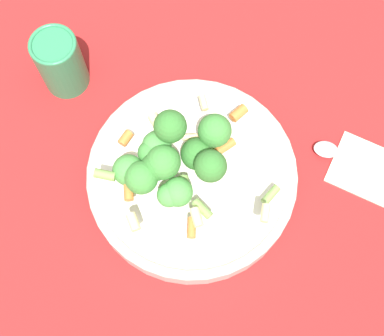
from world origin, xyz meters
TOP-DOWN VIEW (x-y plane):
  - ground_plane at (0.00, 0.00)m, footprint 3.00×3.00m
  - bowl at (0.00, 0.00)m, footprint 0.29×0.29m
  - pasta_salad at (0.02, 0.01)m, footprint 0.23×0.23m
  - cup at (0.25, -0.07)m, footprint 0.07×0.07m
  - napkin at (-0.24, -0.13)m, footprint 0.14×0.09m
  - spoon at (-0.19, -0.14)m, footprint 0.17×0.06m

SIDE VIEW (x-z plane):
  - ground_plane at x=0.00m, z-range 0.00..0.00m
  - napkin at x=-0.24m, z-range 0.00..0.01m
  - spoon at x=-0.19m, z-range 0.01..0.02m
  - bowl at x=0.00m, z-range 0.00..0.05m
  - cup at x=0.25m, z-range 0.00..0.11m
  - pasta_salad at x=0.02m, z-range 0.05..0.14m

